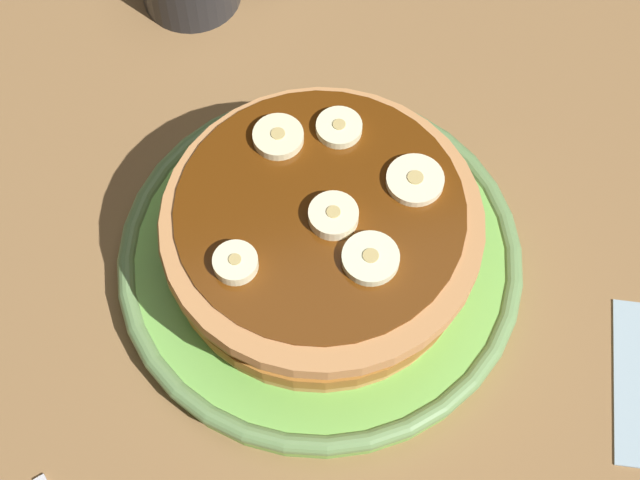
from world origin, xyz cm
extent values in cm
cube|color=olive|center=(0.00, 0.00, -1.50)|extent=(140.00, 140.00, 3.00)
cylinder|color=#72B74C|center=(0.00, 0.00, 0.89)|extent=(25.99, 25.99, 1.78)
torus|color=#658B50|center=(0.00, 0.00, 1.51)|extent=(26.46, 26.46, 1.25)
cylinder|color=#CE8C4A|center=(-0.30, 0.49, 2.35)|extent=(18.90, 18.90, 1.14)
cylinder|color=#A26527|center=(0.11, -0.41, 3.49)|extent=(19.31, 19.31, 1.14)
cylinder|color=#AC8441|center=(0.15, 0.58, 4.64)|extent=(19.98, 19.98, 1.14)
cylinder|color=#D2884F|center=(0.19, 0.08, 5.78)|extent=(19.10, 19.10, 1.14)
cylinder|color=tan|center=(-0.29, -0.56, 6.92)|extent=(19.49, 19.49, 1.14)
cylinder|color=#592B0A|center=(0.00, 0.00, 7.57)|extent=(17.60, 17.60, 0.16)
cylinder|color=#FCEDBC|center=(0.61, -0.85, 7.98)|extent=(2.99, 2.99, 0.98)
cylinder|color=tan|center=(0.61, -0.85, 8.51)|extent=(0.84, 0.84, 0.08)
cylinder|color=#EDF0C1|center=(2.05, -4.04, 7.87)|extent=(3.37, 3.37, 0.76)
cylinder|color=tan|center=(2.05, -4.04, 8.29)|extent=(0.94, 0.94, 0.08)
cylinder|color=#F2E8B5|center=(-1.39, 5.44, 7.89)|extent=(3.18, 3.18, 0.78)
cylinder|color=tan|center=(-1.39, 5.44, 8.32)|extent=(0.89, 0.89, 0.08)
cylinder|color=#F2F0BD|center=(2.45, 5.28, 7.87)|extent=(2.90, 2.90, 0.75)
cylinder|color=tan|center=(2.45, 5.28, 8.28)|extent=(0.81, 0.81, 0.08)
cylinder|color=#FBEDBE|center=(6.02, 0.52, 7.83)|extent=(3.52, 3.52, 0.67)
cylinder|color=tan|center=(6.02, 0.52, 8.20)|extent=(0.99, 0.99, 0.08)
cylinder|color=#F9F1BF|center=(-5.59, -2.61, 7.97)|extent=(2.63, 2.63, 0.95)
cylinder|color=tan|center=(-5.59, -2.61, 8.48)|extent=(0.74, 0.74, 0.08)
camera|label=1|loc=(-6.52, -28.01, 57.02)|focal=53.80mm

